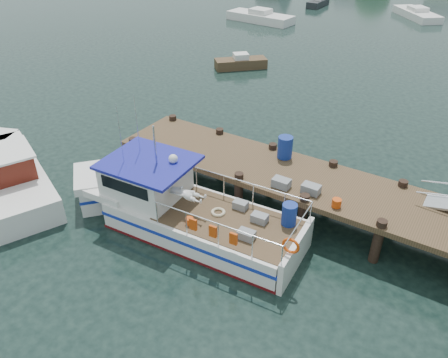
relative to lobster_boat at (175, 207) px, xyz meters
The scene contains 7 objects.
ground_plane 3.83m from the lobster_boat, 60.01° to the left, with size 160.00×160.00×0.00m, color black.
lobster_boat is the anchor object (origin of this frame).
work_boat 7.33m from the lobster_boat, 167.22° to the right, with size 7.65×4.87×4.14m.
moored_rowboat 17.44m from the lobster_boat, 113.21° to the left, with size 3.32×3.27×1.01m.
moored_a 31.25m from the lobster_boat, 113.12° to the left, with size 6.58×2.72×1.18m.
moored_d 38.43m from the lobster_boat, 90.23° to the left, with size 5.53×6.01×1.04m.
moored_e 39.83m from the lobster_boat, 105.18° to the left, with size 1.30×3.70×1.02m.
Camera 1 is at (6.04, -12.55, 9.66)m, focal length 35.00 mm.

